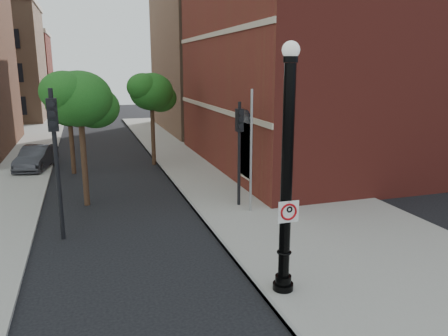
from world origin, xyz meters
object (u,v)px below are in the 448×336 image
object	(u,v)px
lamppost	(286,185)
traffic_signal_left	(55,140)
traffic_signal_right	(239,137)
parked_car	(36,158)
no_parking_sign	(289,212)

from	to	relation	value
lamppost	traffic_signal_left	xyz separation A→B (m)	(-5.61, 5.71, 0.51)
traffic_signal_left	lamppost	bearing A→B (deg)	-45.31
traffic_signal_right	parked_car	bearing A→B (deg)	126.93
traffic_signal_right	no_parking_sign	bearing A→B (deg)	-104.02
no_parking_sign	traffic_signal_right	size ratio (longest dim) A/B	0.13
traffic_signal_left	traffic_signal_right	size ratio (longest dim) A/B	1.16
traffic_signal_left	traffic_signal_right	xyz separation A→B (m)	(6.94, 1.38, -0.47)
parked_car	lamppost	bearing A→B (deg)	-54.99
parked_car	traffic_signal_right	xyz separation A→B (m)	(8.73, -10.18, 2.30)
no_parking_sign	parked_car	world-z (taller)	no_parking_sign
lamppost	no_parking_sign	world-z (taller)	lamppost
traffic_signal_right	lamppost	bearing A→B (deg)	-104.28
lamppost	no_parking_sign	distance (m)	0.66
no_parking_sign	traffic_signal_right	bearing A→B (deg)	80.09
no_parking_sign	traffic_signal_left	size ratio (longest dim) A/B	0.11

